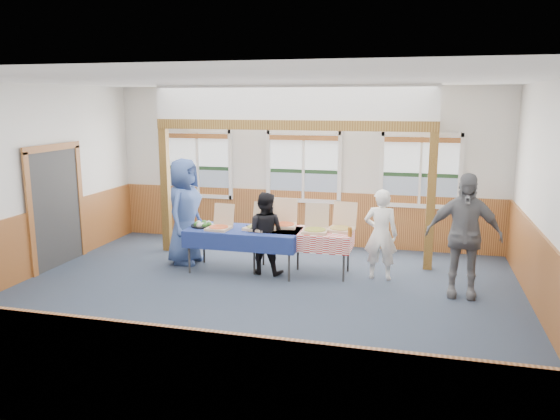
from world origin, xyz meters
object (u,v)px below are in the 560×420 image
(table_right, at_px, (302,234))
(person_grey, at_px, (463,235))
(woman_black, at_px, (265,233))
(man_blue, at_px, (184,211))
(woman_white, at_px, (381,234))
(table_left, at_px, (244,232))

(table_right, relative_size, person_grey, 0.92)
(table_right, height_order, woman_black, woman_black)
(man_blue, relative_size, person_grey, 1.02)
(table_right, xyz_separation_m, woman_black, (-0.62, -0.16, 0.01))
(table_right, xyz_separation_m, man_blue, (-2.19, 0.08, 0.26))
(woman_black, distance_m, person_grey, 3.22)
(woman_white, bearing_deg, woman_black, 6.54)
(table_right, bearing_deg, table_left, -171.91)
(table_left, xyz_separation_m, table_right, (0.98, 0.17, -0.01))
(table_left, distance_m, woman_white, 2.32)
(woman_black, height_order, person_grey, person_grey)
(table_right, bearing_deg, woman_black, -167.30)
(woman_white, distance_m, man_blue, 3.52)
(table_right, distance_m, man_blue, 2.20)
(person_grey, bearing_deg, table_left, 176.76)
(table_left, height_order, person_grey, person_grey)
(table_left, distance_m, woman_black, 0.37)
(woman_white, xyz_separation_m, person_grey, (1.25, -0.51, 0.19))
(table_left, distance_m, table_right, 1.00)
(table_right, relative_size, woman_black, 1.22)
(man_blue, bearing_deg, person_grey, -94.50)
(person_grey, bearing_deg, man_blue, 175.14)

